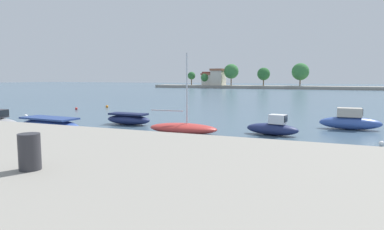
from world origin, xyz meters
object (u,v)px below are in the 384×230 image
object	(u,v)px
moored_boat_3	(128,119)
mooring_buoy_3	(107,106)
mooring_buoy_1	(76,109)
mooring_buoy_0	(26,116)
moored_boat_5	(273,128)
moored_boat_6	(350,121)
mooring_bollard	(30,152)
moored_boat_2	(50,125)
moored_boat_4	(183,128)
mooring_buoy_2	(382,144)

from	to	relation	value
moored_boat_3	mooring_buoy_3	xyz separation A→B (m)	(-10.88, 11.99, -0.27)
moored_boat_3	mooring_buoy_1	bearing A→B (deg)	147.02
mooring_buoy_0	mooring_buoy_3	world-z (taller)	mooring_buoy_0
mooring_buoy_0	mooring_buoy_1	bearing A→B (deg)	98.36
moored_boat_5	moored_boat_6	distance (m)	6.77
moored_boat_3	mooring_bollard	bearing A→B (deg)	-59.56
moored_boat_2	moored_boat_4	size ratio (longest dim) A/B	0.98
moored_boat_5	mooring_buoy_1	xyz separation A→B (m)	(-24.29, 8.98, -0.33)
moored_boat_2	moored_boat_6	size ratio (longest dim) A/B	1.25
moored_boat_4	moored_boat_6	xyz separation A→B (m)	(10.68, 6.48, 0.23)
moored_boat_2	mooring_buoy_3	xyz separation A→B (m)	(-7.93, 17.47, -0.34)
mooring_bollard	moored_boat_4	bearing A→B (deg)	107.96
moored_boat_4	moored_boat_6	distance (m)	12.50
mooring_buoy_1	mooring_buoy_2	bearing A→B (deg)	-19.01
moored_boat_3	moored_boat_6	size ratio (longest dim) A/B	0.91
mooring_buoy_1	mooring_buoy_2	xyz separation A→B (m)	(30.55, -10.53, -0.00)
mooring_bollard	mooring_buoy_2	distance (m)	19.53
mooring_bollard	moored_boat_4	xyz separation A→B (m)	(-5.86, 18.07, -2.55)
moored_boat_6	mooring_buoy_0	xyz separation A→B (m)	(-27.96, -4.02, -0.43)
moored_boat_3	moored_boat_4	world-z (taller)	moored_boat_4
moored_boat_5	mooring_buoy_0	bearing A→B (deg)	-173.27
moored_boat_4	mooring_buoy_2	bearing A→B (deg)	-2.54
moored_boat_5	mooring_buoy_1	distance (m)	25.90
moored_boat_5	mooring_buoy_1	world-z (taller)	moored_boat_5
mooring_buoy_1	moored_boat_4	bearing A→B (deg)	-30.22
moored_boat_5	mooring_buoy_0	world-z (taller)	moored_boat_5
moored_boat_2	moored_boat_3	size ratio (longest dim) A/B	1.37
moored_boat_5	mooring_buoy_2	xyz separation A→B (m)	(6.26, -1.55, -0.33)
mooring_bollard	mooring_buoy_0	world-z (taller)	mooring_bollard
moored_boat_3	moored_boat_2	bearing A→B (deg)	-117.75
moored_boat_2	moored_boat_3	xyz separation A→B (m)	(2.95, 5.48, -0.06)
mooring_bollard	mooring_buoy_2	bearing A→B (deg)	71.32
mooring_bollard	mooring_buoy_3	distance (m)	39.76
moored_boat_3	moored_boat_5	world-z (taller)	moored_boat_5
moored_boat_5	mooring_buoy_1	bearing A→B (deg)	168.09
mooring_bollard	moored_boat_6	xyz separation A→B (m)	(4.82, 24.55, -2.32)
moored_boat_3	moored_boat_4	bearing A→B (deg)	-21.99
mooring_buoy_0	mooring_buoy_1	world-z (taller)	mooring_buoy_0
moored_boat_2	moored_boat_5	world-z (taller)	moored_boat_5
moored_boat_2	moored_boat_6	world-z (taller)	moored_boat_6
moored_boat_6	mooring_buoy_3	xyz separation A→B (m)	(-27.52, 7.98, -0.44)
mooring_bollard	moored_boat_2	bearing A→B (deg)	134.43
mooring_buoy_3	mooring_bollard	bearing A→B (deg)	-55.09
moored_boat_4	mooring_buoy_1	world-z (taller)	moored_boat_4
moored_boat_3	mooring_buoy_2	distance (m)	18.14
mooring_buoy_2	mooring_buoy_3	xyz separation A→B (m)	(-28.89, 14.21, 0.02)
moored_boat_2	moored_boat_5	xyz separation A→B (m)	(14.69, 4.81, -0.03)
mooring_bollard	moored_boat_3	xyz separation A→B (m)	(-11.81, 20.54, -2.49)
moored_boat_6	mooring_bollard	bearing A→B (deg)	-101.53
moored_boat_5	mooring_buoy_3	xyz separation A→B (m)	(-22.62, 12.66, -0.31)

